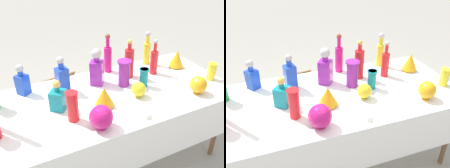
% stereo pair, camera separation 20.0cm
% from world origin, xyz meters
% --- Properties ---
extents(ground_plane, '(40.00, 40.00, 0.00)m').
position_xyz_m(ground_plane, '(0.00, 0.00, 0.00)').
color(ground_plane, gray).
extents(display_table, '(2.04, 0.94, 0.76)m').
position_xyz_m(display_table, '(0.00, -0.04, 0.70)').
color(display_table, white).
rests_on(display_table, ground).
extents(tall_bottle_0, '(0.08, 0.08, 0.36)m').
position_xyz_m(tall_bottle_0, '(0.28, 0.21, 0.91)').
color(tall_bottle_0, red).
rests_on(tall_bottle_0, display_table).
extents(tall_bottle_1, '(0.07, 0.07, 0.34)m').
position_xyz_m(tall_bottle_1, '(0.52, 0.16, 0.89)').
color(tall_bottle_1, red).
rests_on(tall_bottle_1, display_table).
extents(tall_bottle_2, '(0.07, 0.07, 0.37)m').
position_xyz_m(tall_bottle_2, '(0.15, 0.39, 0.91)').
color(tall_bottle_2, '#C61972').
rests_on(tall_bottle_2, display_table).
extents(tall_bottle_3, '(0.07, 0.07, 0.34)m').
position_xyz_m(tall_bottle_3, '(0.58, 0.38, 0.90)').
color(tall_bottle_3, yellow).
rests_on(tall_bottle_3, display_table).
extents(square_decanter_0, '(0.15, 0.15, 0.24)m').
position_xyz_m(square_decanter_0, '(-0.44, 0.00, 0.85)').
color(square_decanter_0, teal).
rests_on(square_decanter_0, display_table).
extents(square_decanter_1, '(0.15, 0.15, 0.33)m').
position_xyz_m(square_decanter_1, '(-0.04, 0.22, 0.91)').
color(square_decanter_1, purple).
rests_on(square_decanter_1, display_table).
extents(square_decanter_2, '(0.10, 0.10, 0.32)m').
position_xyz_m(square_decanter_2, '(-0.34, 0.23, 0.89)').
color(square_decanter_2, blue).
rests_on(square_decanter_2, display_table).
extents(square_decanter_3, '(0.12, 0.12, 0.26)m').
position_xyz_m(square_decanter_3, '(-0.64, 0.34, 0.87)').
color(square_decanter_3, blue).
rests_on(square_decanter_3, display_table).
extents(slender_vase_1, '(0.09, 0.09, 0.23)m').
position_xyz_m(slender_vase_1, '(-0.39, -0.18, 0.88)').
color(slender_vase_1, red).
rests_on(slender_vase_1, display_table).
extents(slender_vase_2, '(0.12, 0.12, 0.23)m').
position_xyz_m(slender_vase_2, '(0.16, 0.09, 0.88)').
color(slender_vase_2, purple).
rests_on(slender_vase_2, display_table).
extents(slender_vase_4, '(0.08, 0.08, 0.16)m').
position_xyz_m(slender_vase_4, '(0.92, -0.17, 0.85)').
color(slender_vase_4, yellow).
rests_on(slender_vase_4, display_table).
extents(slender_vase_5, '(0.09, 0.09, 0.17)m').
position_xyz_m(slender_vase_5, '(0.30, -0.00, 0.85)').
color(slender_vase_5, teal).
rests_on(slender_vase_5, display_table).
extents(fluted_vase_0, '(0.14, 0.14, 0.18)m').
position_xyz_m(fluted_vase_0, '(0.80, 0.17, 0.85)').
color(fluted_vase_0, orange).
rests_on(fluted_vase_0, display_table).
extents(fluted_vase_1, '(0.15, 0.15, 0.16)m').
position_xyz_m(fluted_vase_1, '(-0.12, -0.12, 0.84)').
color(fluted_vase_1, orange).
rests_on(fluted_vase_1, display_table).
extents(round_bowl_0, '(0.12, 0.12, 0.13)m').
position_xyz_m(round_bowl_0, '(0.18, -0.12, 0.83)').
color(round_bowl_0, yellow).
rests_on(round_bowl_0, display_table).
extents(round_bowl_1, '(0.14, 0.14, 0.15)m').
position_xyz_m(round_bowl_1, '(0.64, -0.29, 0.84)').
color(round_bowl_1, orange).
rests_on(round_bowl_1, display_table).
extents(round_bowl_2, '(0.16, 0.16, 0.17)m').
position_xyz_m(round_bowl_2, '(-0.25, -0.34, 0.85)').
color(round_bowl_2, '#C61972').
rests_on(round_bowl_2, display_table).
extents(price_tag_left, '(0.05, 0.02, 0.04)m').
position_xyz_m(price_tag_left, '(0.09, -0.41, 0.78)').
color(price_tag_left, white).
rests_on(price_tag_left, display_table).
extents(cardboard_box_behind_left, '(0.53, 0.38, 0.46)m').
position_xyz_m(cardboard_box_behind_left, '(-0.18, 1.00, 0.19)').
color(cardboard_box_behind_left, tan).
rests_on(cardboard_box_behind_left, ground).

